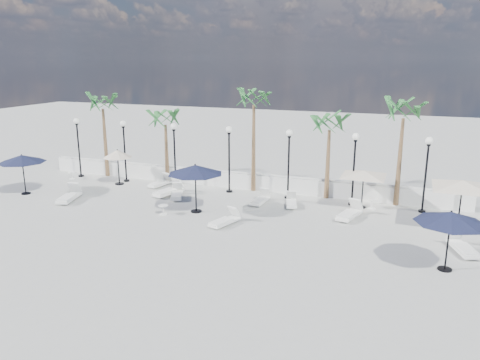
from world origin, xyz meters
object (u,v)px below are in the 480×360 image
(lounger_1, at_px, (177,194))
(lounger_3, at_px, (160,183))
(lounger_7, at_px, (350,213))
(parasol_navy_right, at_px, (451,218))
(lounger_6, at_px, (291,202))
(lounger_8, at_px, (463,247))
(parasol_navy_mid, at_px, (195,170))
(parasol_cream_small, at_px, (117,154))
(lounger_5, at_px, (225,220))
(lounger_2, at_px, (169,191))
(parasol_cream_sq_b, at_px, (463,181))
(parasol_cream_sq_a, at_px, (364,171))
(lounger_0, at_px, (69,196))
(parasol_navy_left, at_px, (22,159))
(lounger_4, at_px, (260,200))

(lounger_1, xyz_separation_m, lounger_3, (-2.10, 1.83, -0.01))
(lounger_7, height_order, parasol_navy_right, parasol_navy_right)
(lounger_6, xyz_separation_m, lounger_8, (7.95, -3.53, 0.04))
(parasol_navy_mid, distance_m, parasol_cream_small, 7.50)
(lounger_7, bearing_deg, lounger_3, -175.09)
(lounger_5, xyz_separation_m, lounger_6, (2.20, 3.91, -0.02))
(lounger_2, bearing_deg, lounger_1, -10.17)
(lounger_8, xyz_separation_m, parasol_cream_sq_b, (0.01, 2.78, 2.06))
(parasol_cream_sq_a, bearing_deg, lounger_6, -163.99)
(lounger_0, xyz_separation_m, parasol_navy_left, (-3.26, 0.23, 1.79))
(lounger_6, xyz_separation_m, parasol_navy_left, (-14.85, -3.14, 1.85))
(lounger_7, xyz_separation_m, parasol_navy_left, (-17.99, -2.22, 1.80))
(lounger_2, bearing_deg, parasol_navy_right, -4.67)
(parasol_cream_small, bearing_deg, lounger_8, -12.09)
(lounger_0, bearing_deg, lounger_8, -16.79)
(lounger_5, bearing_deg, lounger_1, 161.11)
(lounger_2, height_order, lounger_5, lounger_2)
(lounger_1, distance_m, lounger_6, 6.41)
(lounger_6, distance_m, parasol_navy_left, 15.29)
(parasol_cream_sq_b, bearing_deg, parasol_navy_left, -174.01)
(parasol_navy_right, bearing_deg, lounger_0, 173.45)
(parasol_cream_sq_a, xyz_separation_m, parasol_cream_sq_b, (4.46, -1.75, 0.32))
(lounger_2, relative_size, parasol_navy_left, 0.80)
(parasol_navy_left, bearing_deg, parasol_cream_sq_b, 5.99)
(lounger_2, xyz_separation_m, parasol_navy_left, (-7.81, -2.65, 1.80))
(lounger_1, height_order, parasol_navy_mid, parasol_navy_mid)
(lounger_1, xyz_separation_m, parasol_cream_small, (-4.70, 1.35, 1.65))
(parasol_navy_left, bearing_deg, lounger_0, -3.98)
(lounger_6, xyz_separation_m, lounger_7, (3.14, -0.92, 0.05))
(lounger_4, height_order, parasol_cream_sq_a, parasol_cream_sq_a)
(parasol_navy_mid, height_order, parasol_cream_sq_b, parasol_navy_mid)
(lounger_6, distance_m, parasol_cream_small, 11.19)
(lounger_1, distance_m, parasol_cream_sq_b, 14.46)
(lounger_8, xyz_separation_m, parasol_navy_left, (-22.80, 0.39, 1.81))
(parasol_navy_mid, bearing_deg, parasol_cream_small, 154.80)
(lounger_6, distance_m, parasol_cream_sq_b, 8.26)
(lounger_3, bearing_deg, lounger_5, -27.22)
(lounger_2, bearing_deg, parasol_navy_mid, -23.16)
(lounger_2, xyz_separation_m, lounger_3, (-1.41, 1.51, -0.04))
(lounger_6, distance_m, parasol_navy_right, 9.27)
(lounger_4, height_order, parasol_navy_mid, parasol_navy_mid)
(lounger_8, bearing_deg, lounger_5, 163.15)
(lounger_8, distance_m, parasol_navy_mid, 12.41)
(parasol_cream_sq_b, bearing_deg, parasol_cream_small, 176.12)
(lounger_1, xyz_separation_m, lounger_7, (9.49, -0.11, 0.02))
(lounger_4, distance_m, parasol_cream_small, 9.57)
(lounger_4, height_order, lounger_7, lounger_7)
(lounger_7, distance_m, parasol_navy_left, 18.22)
(lounger_8, height_order, parasol_navy_mid, parasol_navy_mid)
(lounger_6, relative_size, parasol_cream_sq_b, 0.34)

